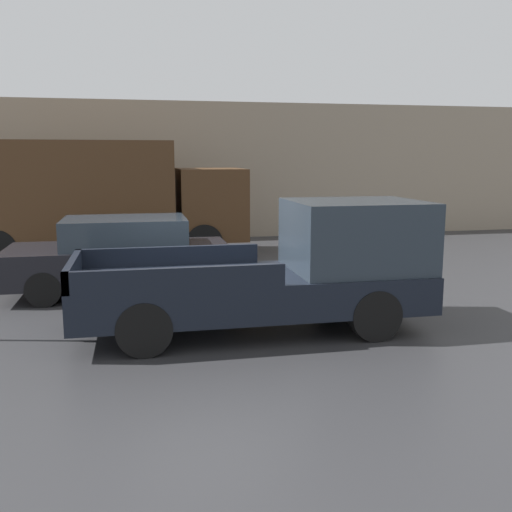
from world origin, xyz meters
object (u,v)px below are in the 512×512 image
Objects in this scene: delivery_truck at (82,195)px; newspaper_box at (28,227)px; pickup_truck at (289,270)px; car at (121,255)px.

newspaper_box is at bearing 124.04° from delivery_truck.
newspaper_box is (-5.68, 10.27, -0.39)m from pickup_truck.
delivery_truck is at bearing 116.78° from pickup_truck.
newspaper_box is at bearing 112.70° from car.
pickup_truck is 11.74m from newspaper_box.
pickup_truck is 1.25× the size of car.
car is 0.53× the size of delivery_truck.
delivery_truck is (-1.08, 4.34, 0.93)m from car.
car is 7.82m from newspaper_box.
delivery_truck is 7.38× the size of newspaper_box.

